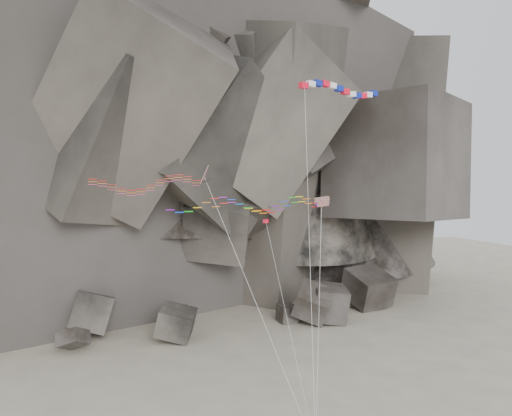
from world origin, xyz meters
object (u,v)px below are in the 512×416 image
object	(u,v)px
parafoil_kite	(243,204)
pennant_kite	(276,270)
delta_kite	(142,183)
banner_kite	(341,91)

from	to	relation	value
parafoil_kite	pennant_kite	bearing A→B (deg)	9.33
delta_kite	banner_kite	distance (m)	20.72
parafoil_kite	banner_kite	bearing A→B (deg)	23.61
delta_kite	pennant_kite	size ratio (longest dim) A/B	1.26
banner_kite	delta_kite	bearing A→B (deg)	165.16
delta_kite	pennant_kite	distance (m)	13.56
delta_kite	parafoil_kite	size ratio (longest dim) A/B	1.14
pennant_kite	delta_kite	bearing A→B (deg)	148.53
delta_kite	banner_kite	xyz separation A→B (m)	(18.77, -0.19, 8.77)
delta_kite	banner_kite	bearing A→B (deg)	21.48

